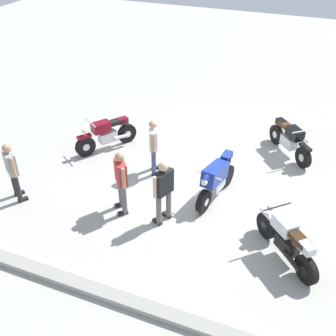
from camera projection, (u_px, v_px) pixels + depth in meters
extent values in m
plane|color=#ADAAA3|center=(205.00, 179.00, 11.53)|extent=(40.00, 40.00, 0.00)
cube|color=gray|center=(134.00, 303.00, 7.95)|extent=(14.00, 0.30, 0.15)
cylinder|color=black|center=(85.00, 147.00, 12.40)|extent=(0.45, 0.60, 0.64)
cylinder|color=black|center=(127.00, 133.00, 13.08)|extent=(0.45, 0.60, 0.64)
cylinder|color=silver|center=(85.00, 147.00, 12.40)|extent=(0.24, 0.26, 0.22)
cylinder|color=silver|center=(127.00, 133.00, 13.08)|extent=(0.24, 0.26, 0.22)
cube|color=silver|center=(108.00, 137.00, 12.71)|extent=(0.54, 0.62, 0.32)
cube|color=maroon|center=(101.00, 127.00, 12.39)|extent=(0.58, 0.64, 0.30)
cube|color=maroon|center=(84.00, 137.00, 12.20)|extent=(0.38, 0.46, 0.08)
cube|color=black|center=(114.00, 123.00, 12.59)|extent=(0.55, 0.64, 0.12)
cube|color=maroon|center=(123.00, 121.00, 12.74)|extent=(0.36, 0.39, 0.18)
cylinder|color=silver|center=(122.00, 137.00, 12.81)|extent=(0.40, 0.52, 0.16)
cylinder|color=silver|center=(90.00, 123.00, 12.09)|extent=(0.60, 0.42, 0.04)
sphere|color=silver|center=(84.00, 131.00, 12.10)|extent=(0.16, 0.16, 0.16)
cylinder|color=black|center=(303.00, 157.00, 11.89)|extent=(0.51, 0.56, 0.64)
cylinder|color=black|center=(276.00, 134.00, 13.02)|extent=(0.51, 0.56, 0.64)
cylinder|color=silver|center=(303.00, 157.00, 11.89)|extent=(0.25, 0.26, 0.22)
cylinder|color=silver|center=(276.00, 134.00, 13.02)|extent=(0.25, 0.26, 0.22)
cube|color=silver|center=(289.00, 142.00, 12.44)|extent=(0.58, 0.61, 0.32)
cube|color=black|center=(295.00, 133.00, 12.06)|extent=(0.61, 0.63, 0.30)
cube|color=black|center=(305.00, 147.00, 11.69)|extent=(0.41, 0.44, 0.08)
cube|color=#4C2D19|center=(286.00, 126.00, 12.40)|extent=(0.59, 0.62, 0.12)
cube|color=black|center=(281.00, 122.00, 12.64)|extent=(0.38, 0.39, 0.18)
cylinder|color=silver|center=(286.00, 136.00, 12.83)|extent=(0.45, 0.49, 0.16)
cylinder|color=silver|center=(303.00, 131.00, 11.66)|extent=(0.55, 0.49, 0.04)
sphere|color=silver|center=(306.00, 141.00, 11.60)|extent=(0.16, 0.16, 0.16)
cylinder|color=black|center=(266.00, 225.00, 9.45)|extent=(0.53, 0.54, 0.64)
cylinder|color=black|center=(306.00, 270.00, 8.34)|extent=(0.53, 0.54, 0.64)
cylinder|color=black|center=(266.00, 225.00, 9.45)|extent=(0.26, 0.26, 0.22)
cylinder|color=black|center=(306.00, 270.00, 8.34)|extent=(0.26, 0.26, 0.22)
cube|color=black|center=(287.00, 244.00, 8.80)|extent=(0.59, 0.60, 0.32)
cube|color=silver|center=(285.00, 225.00, 8.73)|extent=(0.62, 0.62, 0.30)
cube|color=silver|center=(268.00, 214.00, 9.26)|extent=(0.42, 0.43, 0.08)
cube|color=#382314|center=(298.00, 238.00, 8.38)|extent=(0.60, 0.61, 0.12)
cube|color=silver|center=(307.00, 248.00, 8.16)|extent=(0.38, 0.38, 0.18)
cylinder|color=black|center=(292.00, 261.00, 8.47)|extent=(0.47, 0.48, 0.16)
cylinder|color=black|center=(277.00, 207.00, 8.84)|extent=(0.53, 0.51, 0.04)
sphere|color=silver|center=(270.00, 208.00, 9.13)|extent=(0.16, 0.16, 0.16)
cylinder|color=black|center=(204.00, 201.00, 10.23)|extent=(0.26, 0.62, 0.60)
cylinder|color=black|center=(226.00, 175.00, 11.19)|extent=(0.32, 0.63, 0.60)
cylinder|color=silver|center=(204.00, 201.00, 10.23)|extent=(0.21, 0.24, 0.21)
cylinder|color=silver|center=(226.00, 175.00, 11.19)|extent=(0.21, 0.24, 0.21)
cube|color=silver|center=(216.00, 183.00, 10.69)|extent=(0.37, 0.60, 0.32)
cube|color=navy|center=(215.00, 174.00, 10.36)|extent=(0.52, 1.03, 0.57)
cone|color=navy|center=(206.00, 179.00, 9.90)|extent=(0.39, 0.41, 0.39)
cube|color=black|center=(222.00, 164.00, 10.60)|extent=(0.36, 0.63, 0.12)
cube|color=navy|center=(227.00, 156.00, 10.77)|extent=(0.27, 0.38, 0.23)
cylinder|color=silver|center=(223.00, 162.00, 10.87)|extent=(0.15, 0.40, 0.17)
cylinder|color=silver|center=(228.00, 164.00, 10.80)|extent=(0.15, 0.40, 0.17)
cylinder|color=silver|center=(209.00, 176.00, 9.99)|extent=(0.70, 0.15, 0.04)
sphere|color=silver|center=(204.00, 182.00, 9.88)|extent=(0.16, 0.16, 0.16)
cylinder|color=#384772|center=(154.00, 163.00, 11.48)|extent=(0.17, 0.17, 0.82)
cube|color=black|center=(156.00, 174.00, 11.69)|extent=(0.28, 0.20, 0.08)
cylinder|color=#384772|center=(154.00, 157.00, 11.75)|extent=(0.17, 0.17, 0.82)
cube|color=black|center=(156.00, 167.00, 11.96)|extent=(0.28, 0.20, 0.08)
cube|color=silver|center=(153.00, 138.00, 11.22)|extent=(0.39, 0.51, 0.58)
cylinder|color=tan|center=(153.00, 143.00, 10.98)|extent=(0.12, 0.12, 0.55)
cylinder|color=tan|center=(153.00, 133.00, 11.44)|extent=(0.12, 0.12, 0.55)
sphere|color=tan|center=(153.00, 125.00, 10.98)|extent=(0.22, 0.22, 0.22)
cylinder|color=#262628|center=(18.00, 189.00, 10.47)|extent=(0.18, 0.18, 0.83)
cube|color=black|center=(23.00, 199.00, 10.71)|extent=(0.23, 0.27, 0.08)
cylinder|color=#262628|center=(14.00, 183.00, 10.70)|extent=(0.18, 0.18, 0.83)
cube|color=black|center=(20.00, 193.00, 10.93)|extent=(0.23, 0.27, 0.08)
cube|color=#99999E|center=(10.00, 163.00, 10.19)|extent=(0.51, 0.45, 0.58)
cylinder|color=tan|center=(13.00, 168.00, 9.99)|extent=(0.13, 0.13, 0.55)
cylinder|color=tan|center=(7.00, 157.00, 10.37)|extent=(0.13, 0.13, 0.55)
sphere|color=tan|center=(6.00, 148.00, 9.94)|extent=(0.22, 0.22, 0.22)
cylinder|color=#59595B|center=(121.00, 193.00, 10.32)|extent=(0.18, 0.18, 0.85)
cube|color=black|center=(120.00, 205.00, 10.52)|extent=(0.26, 0.25, 0.08)
cylinder|color=#59595B|center=(124.00, 200.00, 10.06)|extent=(0.18, 0.18, 0.85)
cube|color=black|center=(123.00, 213.00, 10.26)|extent=(0.26, 0.25, 0.08)
cube|color=#B23333|center=(121.00, 173.00, 9.78)|extent=(0.48, 0.50, 0.60)
cylinder|color=tan|center=(118.00, 166.00, 10.00)|extent=(0.13, 0.13, 0.57)
cylinder|color=tan|center=(124.00, 179.00, 9.55)|extent=(0.13, 0.13, 0.57)
sphere|color=tan|center=(120.00, 157.00, 9.54)|extent=(0.23, 0.23, 0.23)
cylinder|color=#59595B|center=(169.00, 204.00, 9.94)|extent=(0.17, 0.17, 0.86)
cube|color=black|center=(167.00, 215.00, 10.19)|extent=(0.28, 0.19, 0.08)
cylinder|color=#59595B|center=(159.00, 210.00, 9.73)|extent=(0.17, 0.17, 0.86)
cube|color=black|center=(157.00, 222.00, 9.98)|extent=(0.28, 0.19, 0.08)
cube|color=black|center=(164.00, 183.00, 9.42)|extent=(0.38, 0.53, 0.61)
cylinder|color=#D8AD8C|center=(172.00, 177.00, 9.58)|extent=(0.12, 0.12, 0.57)
cylinder|color=#D8AD8C|center=(155.00, 187.00, 9.24)|extent=(0.12, 0.12, 0.57)
sphere|color=#D8AD8C|center=(163.00, 166.00, 9.17)|extent=(0.23, 0.23, 0.23)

